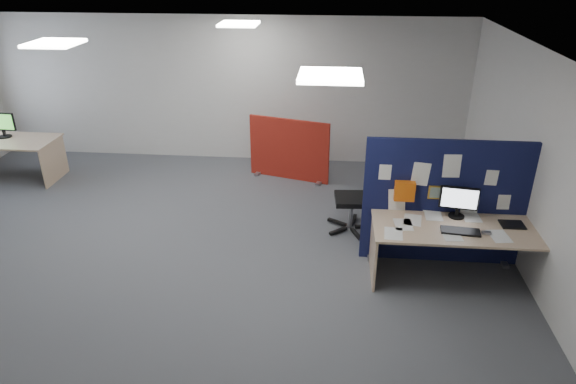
# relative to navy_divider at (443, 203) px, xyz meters

# --- Properties ---
(floor) EXTENTS (9.00, 9.00, 0.00)m
(floor) POSITION_rel_navy_divider_xyz_m (-3.46, -0.11, -0.84)
(floor) COLOR #4F5257
(floor) RESTS_ON ground
(ceiling) EXTENTS (9.00, 7.00, 0.02)m
(ceiling) POSITION_rel_navy_divider_xyz_m (-3.46, -0.11, 1.86)
(ceiling) COLOR white
(ceiling) RESTS_ON wall_back
(wall_back) EXTENTS (9.00, 0.02, 2.70)m
(wall_back) POSITION_rel_navy_divider_xyz_m (-3.46, 3.39, 0.51)
(wall_back) COLOR silver
(wall_back) RESTS_ON floor
(wall_front) EXTENTS (9.00, 0.02, 2.70)m
(wall_front) POSITION_rel_navy_divider_xyz_m (-3.46, -3.61, 0.51)
(wall_front) COLOR silver
(wall_front) RESTS_ON floor
(wall_right) EXTENTS (0.02, 7.00, 2.70)m
(wall_right) POSITION_rel_navy_divider_xyz_m (1.04, -0.11, 0.51)
(wall_right) COLOR silver
(wall_right) RESTS_ON floor
(ceiling_lights) EXTENTS (4.10, 4.10, 0.04)m
(ceiling_lights) POSITION_rel_navy_divider_xyz_m (-3.13, 0.56, 1.83)
(ceiling_lights) COLOR white
(ceiling_lights) RESTS_ON ceiling
(navy_divider) EXTENTS (2.04, 0.30, 1.69)m
(navy_divider) POSITION_rel_navy_divider_xyz_m (0.00, 0.00, 0.00)
(navy_divider) COLOR #10183D
(navy_divider) RESTS_ON floor
(main_desk) EXTENTS (2.01, 0.89, 0.73)m
(main_desk) POSITION_rel_navy_divider_xyz_m (0.12, -0.35, -0.27)
(main_desk) COLOR tan
(main_desk) RESTS_ON floor
(monitor_main) EXTENTS (0.46, 0.19, 0.41)m
(monitor_main) POSITION_rel_navy_divider_xyz_m (0.15, -0.15, 0.11)
(monitor_main) COLOR black
(monitor_main) RESTS_ON main_desk
(keyboard) EXTENTS (0.47, 0.23, 0.02)m
(keyboard) POSITION_rel_navy_divider_xyz_m (0.12, -0.53, -0.10)
(keyboard) COLOR black
(keyboard) RESTS_ON main_desk
(mouse) EXTENTS (0.10, 0.06, 0.03)m
(mouse) POSITION_rel_navy_divider_xyz_m (0.42, -0.55, -0.10)
(mouse) COLOR gray
(mouse) RESTS_ON main_desk
(paper_tray) EXTENTS (0.28, 0.23, 0.01)m
(paper_tray) POSITION_rel_navy_divider_xyz_m (0.78, -0.30, -0.11)
(paper_tray) COLOR black
(paper_tray) RESTS_ON main_desk
(red_divider) EXTENTS (1.43, 0.46, 1.10)m
(red_divider) POSITION_rel_navy_divider_xyz_m (-2.18, 2.48, -0.30)
(red_divider) COLOR maroon
(red_divider) RESTS_ON floor
(second_desk) EXTENTS (1.76, 0.88, 0.73)m
(second_desk) POSITION_rel_navy_divider_xyz_m (-7.14, 2.07, -0.28)
(second_desk) COLOR tan
(second_desk) RESTS_ON floor
(monitor_second) EXTENTS (0.49, 0.22, 0.44)m
(monitor_second) POSITION_rel_navy_divider_xyz_m (-7.19, 2.17, 0.13)
(monitor_second) COLOR black
(monitor_second) RESTS_ON second_desk
(office_chair) EXTENTS (0.72, 0.74, 1.11)m
(office_chair) POSITION_rel_navy_divider_xyz_m (-1.00, 0.72, -0.21)
(office_chair) COLOR black
(office_chair) RESTS_ON floor
(desk_papers) EXTENTS (1.46, 0.83, 0.00)m
(desk_papers) POSITION_rel_navy_divider_xyz_m (-0.12, -0.40, -0.11)
(desk_papers) COLOR white
(desk_papers) RESTS_ON main_desk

